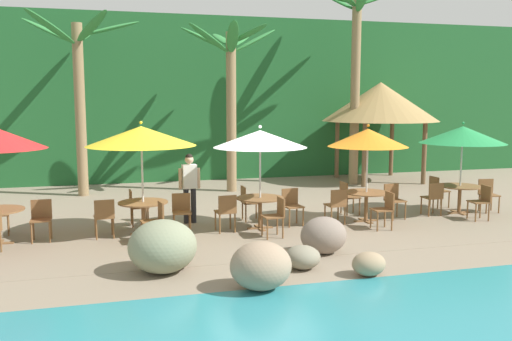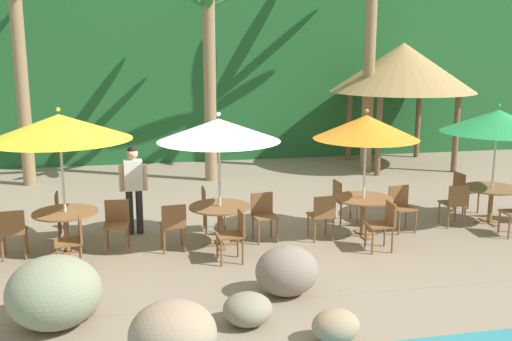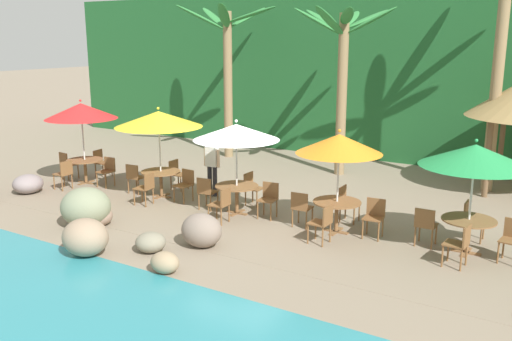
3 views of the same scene
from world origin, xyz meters
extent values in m
plane|color=gray|center=(0.00, 0.00, 0.00)|extent=(120.00, 120.00, 0.00)
cube|color=gray|center=(0.00, 0.00, 0.00)|extent=(18.00, 5.20, 0.01)
cube|color=#1E5628|center=(0.00, 9.00, 3.00)|extent=(28.00, 2.40, 6.00)
ellipsoid|color=gray|center=(-2.60, -2.77, 0.47)|extent=(1.20, 1.14, 0.93)
ellipsoid|color=gray|center=(-0.17, -3.21, 0.21)|extent=(0.65, 0.63, 0.42)
ellipsoid|color=#8D715E|center=(-2.36, -2.60, 0.23)|extent=(0.61, 0.67, 0.46)
ellipsoid|color=gray|center=(0.55, -2.41, 0.37)|extent=(0.92, 0.78, 0.73)
ellipsoid|color=#998161|center=(0.79, -3.88, 0.21)|extent=(0.59, 0.48, 0.42)
ellipsoid|color=#987F65|center=(-1.18, -4.05, 0.39)|extent=(0.99, 0.88, 0.78)
cylinder|color=silver|center=(-2.74, 0.07, 1.15)|extent=(0.04, 0.04, 2.30)
cone|color=yellow|center=(-2.74, 0.07, 2.20)|extent=(2.40, 2.40, 0.43)
sphere|color=yellow|center=(-2.74, 0.07, 2.50)|extent=(0.07, 0.07, 0.07)
cube|color=brown|center=(-2.74, 0.07, 0.01)|extent=(0.60, 0.12, 0.03)
cube|color=brown|center=(-2.74, 0.07, 0.01)|extent=(0.12, 0.60, 0.03)
cylinder|color=brown|center=(-2.74, 0.07, 0.37)|extent=(0.09, 0.09, 0.71)
cylinder|color=brown|center=(-2.74, 0.07, 0.72)|extent=(1.10, 1.10, 0.03)
cylinder|color=brown|center=(-1.73, -0.19, 0.23)|extent=(0.04, 0.04, 0.45)
cylinder|color=brown|center=(-2.09, -0.16, 0.23)|extent=(0.04, 0.04, 0.45)
cylinder|color=brown|center=(-1.70, 0.17, 0.23)|extent=(0.04, 0.04, 0.45)
cylinder|color=brown|center=(-2.06, 0.19, 0.23)|extent=(0.04, 0.04, 0.45)
cube|color=brown|center=(-1.90, 0.00, 0.47)|extent=(0.45, 0.45, 0.03)
cube|color=brown|center=(-1.88, 0.20, 0.66)|extent=(0.42, 0.07, 0.42)
cylinder|color=brown|center=(-2.61, 1.11, 0.23)|extent=(0.04, 0.04, 0.45)
cylinder|color=brown|center=(-2.60, 0.75, 0.23)|extent=(0.04, 0.04, 0.45)
cylinder|color=brown|center=(-2.97, 1.09, 0.23)|extent=(0.04, 0.04, 0.45)
cylinder|color=brown|center=(-2.95, 0.73, 0.23)|extent=(0.04, 0.04, 0.45)
cube|color=brown|center=(-2.78, 0.92, 0.47)|extent=(0.44, 0.44, 0.03)
cube|color=brown|center=(-2.98, 0.91, 0.66)|extent=(0.06, 0.42, 0.42)
cylinder|color=brown|center=(-3.78, 0.17, 0.23)|extent=(0.04, 0.04, 0.45)
cylinder|color=brown|center=(-3.43, 0.19, 0.23)|extent=(0.04, 0.04, 0.45)
cylinder|color=brown|center=(-3.76, -0.19, 0.23)|extent=(0.04, 0.04, 0.45)
cylinder|color=brown|center=(-3.40, -0.16, 0.23)|extent=(0.04, 0.04, 0.45)
cube|color=brown|center=(-3.59, 0.00, 0.47)|extent=(0.45, 0.45, 0.03)
cube|color=brown|center=(-3.58, -0.20, 0.66)|extent=(0.42, 0.07, 0.42)
cylinder|color=brown|center=(-2.78, -0.97, 0.23)|extent=(0.04, 0.04, 0.45)
cylinder|color=brown|center=(-2.83, -0.62, 0.23)|extent=(0.04, 0.04, 0.45)
cylinder|color=brown|center=(-2.43, -0.92, 0.23)|extent=(0.04, 0.04, 0.45)
cylinder|color=brown|center=(-2.48, -0.57, 0.23)|extent=(0.04, 0.04, 0.45)
cube|color=brown|center=(-2.63, -0.77, 0.47)|extent=(0.47, 0.47, 0.03)
cube|color=brown|center=(-2.43, -0.74, 0.66)|extent=(0.09, 0.42, 0.42)
cylinder|color=silver|center=(-0.09, -0.09, 1.10)|extent=(0.04, 0.04, 2.20)
cone|color=white|center=(-0.09, -0.09, 2.10)|extent=(2.15, 2.15, 0.39)
sphere|color=white|center=(-0.09, -0.09, 2.38)|extent=(0.07, 0.07, 0.07)
cube|color=brown|center=(-0.09, -0.09, 0.01)|extent=(0.60, 0.12, 0.03)
cube|color=brown|center=(-0.09, -0.09, 0.01)|extent=(0.12, 0.60, 0.03)
cylinder|color=brown|center=(-0.09, -0.09, 0.37)|extent=(0.09, 0.09, 0.71)
cylinder|color=brown|center=(-0.09, -0.09, 0.72)|extent=(1.10, 1.10, 0.03)
cylinder|color=brown|center=(0.95, -0.16, 0.23)|extent=(0.04, 0.04, 0.45)
cylinder|color=brown|center=(0.60, -0.20, 0.23)|extent=(0.04, 0.04, 0.45)
cylinder|color=brown|center=(0.92, 0.19, 0.23)|extent=(0.04, 0.04, 0.45)
cylinder|color=brown|center=(0.56, 0.16, 0.23)|extent=(0.04, 0.04, 0.45)
cube|color=brown|center=(0.76, 0.00, 0.47)|extent=(0.46, 0.46, 0.03)
cube|color=brown|center=(0.74, 0.19, 0.66)|extent=(0.42, 0.08, 0.42)
cylinder|color=brown|center=(0.10, 0.94, 0.23)|extent=(0.04, 0.04, 0.45)
cylinder|color=brown|center=(0.10, 0.58, 0.23)|extent=(0.04, 0.04, 0.45)
cylinder|color=brown|center=(-0.26, 0.94, 0.23)|extent=(0.04, 0.04, 0.45)
cylinder|color=brown|center=(-0.26, 0.58, 0.23)|extent=(0.04, 0.04, 0.45)
cube|color=brown|center=(-0.08, 0.76, 0.47)|extent=(0.42, 0.42, 0.03)
cube|color=brown|center=(-0.28, 0.76, 0.66)|extent=(0.04, 0.42, 0.42)
cylinder|color=brown|center=(-1.13, 0.00, 0.23)|extent=(0.04, 0.04, 0.45)
cylinder|color=brown|center=(-0.77, 0.03, 0.23)|extent=(0.04, 0.04, 0.45)
cylinder|color=brown|center=(-1.10, -0.35, 0.23)|extent=(0.04, 0.04, 0.45)
cylinder|color=brown|center=(-0.74, -0.33, 0.23)|extent=(0.04, 0.04, 0.45)
cube|color=brown|center=(-0.93, -0.16, 0.47)|extent=(0.45, 0.45, 0.03)
cube|color=brown|center=(-0.92, -0.36, 0.66)|extent=(0.42, 0.07, 0.42)
cylinder|color=brown|center=(-0.21, -1.13, 0.23)|extent=(0.04, 0.04, 0.45)
cylinder|color=brown|center=(-0.23, -0.77, 0.23)|extent=(0.04, 0.04, 0.45)
cylinder|color=brown|center=(0.14, -1.11, 0.23)|extent=(0.04, 0.04, 0.45)
cylinder|color=brown|center=(0.12, -0.75, 0.23)|extent=(0.04, 0.04, 0.45)
cube|color=brown|center=(-0.04, -0.94, 0.47)|extent=(0.44, 0.44, 0.03)
cube|color=brown|center=(0.15, -0.93, 0.66)|extent=(0.06, 0.42, 0.42)
cylinder|color=silver|center=(2.64, -0.06, 1.09)|extent=(0.04, 0.04, 2.17)
cone|color=orange|center=(2.64, -0.06, 2.07)|extent=(1.94, 1.94, 0.44)
sphere|color=orange|center=(2.64, -0.06, 2.37)|extent=(0.07, 0.07, 0.07)
cube|color=brown|center=(2.64, -0.06, 0.01)|extent=(0.60, 0.12, 0.03)
cube|color=brown|center=(2.64, -0.06, 0.01)|extent=(0.12, 0.60, 0.03)
cylinder|color=brown|center=(2.64, -0.06, 0.37)|extent=(0.09, 0.09, 0.71)
cylinder|color=brown|center=(2.64, -0.06, 0.72)|extent=(1.10, 1.10, 0.03)
cylinder|color=brown|center=(3.68, -0.15, 0.23)|extent=(0.04, 0.04, 0.45)
cylinder|color=brown|center=(3.32, -0.18, 0.23)|extent=(0.04, 0.04, 0.45)
cylinder|color=brown|center=(3.65, 0.21, 0.23)|extent=(0.04, 0.04, 0.45)
cylinder|color=brown|center=(3.29, 0.18, 0.23)|extent=(0.04, 0.04, 0.45)
cube|color=brown|center=(3.48, 0.02, 0.47)|extent=(0.45, 0.45, 0.03)
cube|color=brown|center=(3.47, 0.21, 0.66)|extent=(0.42, 0.07, 0.42)
cylinder|color=brown|center=(2.79, 0.98, 0.23)|extent=(0.04, 0.04, 0.45)
cylinder|color=brown|center=(2.80, 0.62, 0.23)|extent=(0.04, 0.04, 0.45)
cylinder|color=brown|center=(2.43, 0.97, 0.23)|extent=(0.04, 0.04, 0.45)
cylinder|color=brown|center=(2.44, 0.61, 0.23)|extent=(0.04, 0.04, 0.45)
cube|color=brown|center=(2.61, 0.79, 0.47)|extent=(0.43, 0.43, 0.03)
cube|color=brown|center=(2.41, 0.79, 0.66)|extent=(0.05, 0.42, 0.42)
cylinder|color=brown|center=(1.60, 0.06, 0.23)|extent=(0.04, 0.04, 0.45)
cylinder|color=brown|center=(1.96, 0.08, 0.23)|extent=(0.04, 0.04, 0.45)
cylinder|color=brown|center=(1.62, -0.29, 0.23)|extent=(0.04, 0.04, 0.45)
cylinder|color=brown|center=(1.98, -0.27, 0.23)|extent=(0.04, 0.04, 0.45)
cube|color=brown|center=(1.79, -0.11, 0.47)|extent=(0.44, 0.44, 0.03)
cube|color=brown|center=(1.80, -0.30, 0.66)|extent=(0.42, 0.06, 0.42)
cylinder|color=brown|center=(2.42, -1.08, 0.23)|extent=(0.04, 0.04, 0.45)
cylinder|color=brown|center=(2.43, -0.72, 0.23)|extent=(0.04, 0.04, 0.45)
cylinder|color=brown|center=(2.78, -1.09, 0.23)|extent=(0.04, 0.04, 0.45)
cylinder|color=brown|center=(2.79, -0.73, 0.23)|extent=(0.04, 0.04, 0.45)
cube|color=brown|center=(2.60, -0.91, 0.47)|extent=(0.44, 0.44, 0.03)
cube|color=brown|center=(2.80, -0.91, 0.66)|extent=(0.05, 0.42, 0.42)
cylinder|color=silver|center=(5.46, 0.19, 1.09)|extent=(0.04, 0.04, 2.18)
cone|color=#238E47|center=(5.46, 0.19, 2.08)|extent=(2.20, 2.20, 0.45)
sphere|color=#238E47|center=(5.46, 0.19, 2.38)|extent=(0.07, 0.07, 0.07)
cube|color=brown|center=(5.46, 0.19, 0.01)|extent=(0.60, 0.12, 0.03)
cube|color=brown|center=(5.46, 0.19, 0.01)|extent=(0.12, 0.60, 0.03)
cylinder|color=brown|center=(5.46, 0.19, 0.37)|extent=(0.09, 0.09, 0.71)
cylinder|color=brown|center=(5.46, 0.19, 0.72)|extent=(1.10, 1.10, 0.03)
cylinder|color=brown|center=(5.61, 1.22, 0.23)|extent=(0.04, 0.04, 0.45)
cylinder|color=brown|center=(5.62, 0.86, 0.23)|extent=(0.04, 0.04, 0.45)
cylinder|color=brown|center=(5.25, 1.21, 0.23)|extent=(0.04, 0.04, 0.45)
cylinder|color=brown|center=(5.26, 0.85, 0.23)|extent=(0.04, 0.04, 0.45)
cube|color=brown|center=(5.44, 1.04, 0.47)|extent=(0.43, 0.43, 0.03)
cube|color=brown|center=(5.24, 1.03, 0.66)|extent=(0.05, 0.42, 0.42)
cylinder|color=brown|center=(4.43, 0.35, 0.23)|extent=(0.04, 0.04, 0.45)
cylinder|color=brown|center=(4.79, 0.36, 0.23)|extent=(0.04, 0.04, 0.45)
cylinder|color=brown|center=(4.44, 0.00, 0.23)|extent=(0.04, 0.04, 0.45)
cylinder|color=brown|center=(4.79, 0.00, 0.23)|extent=(0.04, 0.04, 0.45)
cube|color=brown|center=(4.61, 0.18, 0.47)|extent=(0.42, 0.42, 0.03)
cube|color=brown|center=(4.62, -0.02, 0.66)|extent=(0.42, 0.04, 0.42)
cylinder|color=brown|center=(5.21, -0.83, 0.23)|extent=(0.04, 0.04, 0.45)
cylinder|color=brown|center=(5.24, -0.47, 0.23)|extent=(0.04, 0.04, 0.45)
cylinder|color=olive|center=(-4.24, 5.60, 2.64)|extent=(0.32, 0.32, 5.28)
cylinder|color=olive|center=(0.43, 5.20, 2.56)|extent=(0.32, 0.32, 5.11)
cylinder|color=olive|center=(4.93, 5.54, 3.32)|extent=(0.32, 0.32, 6.65)
cylinder|color=brown|center=(5.00, 7.16, 1.10)|extent=(0.16, 0.16, 2.20)
cylinder|color=brown|center=(7.31, 7.16, 1.10)|extent=(0.16, 0.16, 2.20)
cylinder|color=brown|center=(5.00, 4.84, 1.10)|extent=(0.16, 0.16, 2.20)
cylinder|color=brown|center=(7.31, 4.84, 1.10)|extent=(0.16, 0.16, 2.20)
cone|color=#9E7F4C|center=(6.15, 6.00, 2.90)|extent=(4.21, 4.21, 1.40)
cylinder|color=#232328|center=(-1.67, 0.91, 0.43)|extent=(0.13, 0.13, 0.86)
cylinder|color=#232328|center=(-1.49, 0.91, 0.43)|extent=(0.13, 0.13, 0.86)
cube|color=silver|center=(-1.58, 0.91, 1.15)|extent=(0.36, 0.23, 0.58)
cylinder|color=#D6AD89|center=(-1.80, 0.91, 1.10)|extent=(0.08, 0.08, 0.50)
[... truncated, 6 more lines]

